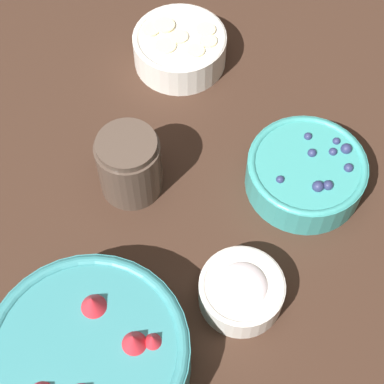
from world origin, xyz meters
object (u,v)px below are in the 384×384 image
(bowl_bananas, at_px, (180,46))
(bowl_cream, at_px, (242,290))
(bowl_strawberries, at_px, (92,359))
(bowl_blueberries, at_px, (306,172))
(jar_chocolate, at_px, (130,166))

(bowl_bananas, bearing_deg, bowl_cream, -133.49)
(bowl_strawberries, xyz_separation_m, bowl_bananas, (0.46, 0.21, -0.01))
(bowl_strawberries, relative_size, bowl_cream, 2.17)
(bowl_strawberries, relative_size, bowl_blueberries, 1.42)
(bowl_bananas, height_order, jar_chocolate, jar_chocolate)
(bowl_cream, bearing_deg, bowl_strawberries, 152.82)
(bowl_bananas, distance_m, bowl_cream, 0.41)
(bowl_bananas, bearing_deg, bowl_blueberries, -107.55)
(bowl_strawberries, relative_size, bowl_bananas, 1.61)
(bowl_strawberries, distance_m, bowl_bananas, 0.50)
(bowl_strawberries, xyz_separation_m, bowl_cream, (0.18, -0.09, -0.02))
(bowl_strawberries, bearing_deg, bowl_bananas, 24.31)
(bowl_blueberries, distance_m, bowl_bananas, 0.29)
(bowl_cream, bearing_deg, bowl_blueberries, 6.13)
(bowl_cream, xyz_separation_m, jar_chocolate, (0.06, 0.22, 0.02))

